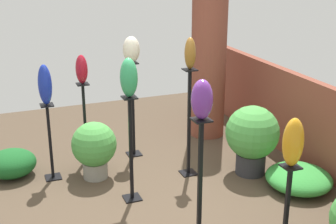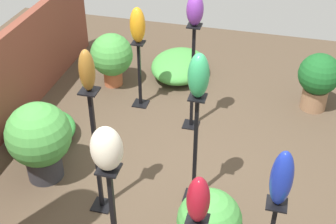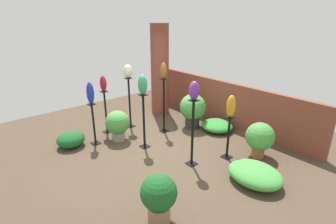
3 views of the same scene
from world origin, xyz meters
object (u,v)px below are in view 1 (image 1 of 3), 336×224
object	(u,v)px
brick_pillar	(209,52)
pedestal_cobalt	(50,145)
art_vase_amber	(293,142)
art_vase_bronze	(190,53)
potted_plant_walkway_edge	(94,147)
art_vase_violet	(202,99)
art_vase_ruby	(82,69)
pedestal_bronze	(189,127)
pedestal_violet	(200,194)
art_vase_jade	(129,78)
pedestal_jade	(131,154)
pedestal_amber	(286,215)
pedestal_ivory	(133,114)
potted_plant_mid_left	(252,136)
pedestal_ruby	(85,126)
art_vase_cobalt	(45,85)
art_vase_ivory	(131,49)

from	to	relation	value
brick_pillar	pedestal_cobalt	bearing A→B (deg)	-75.03
pedestal_cobalt	art_vase_amber	world-z (taller)	art_vase_amber
art_vase_bronze	potted_plant_walkway_edge	xyz separation A→B (m)	(-0.34, -1.17, -1.19)
art_vase_violet	brick_pillar	bearing A→B (deg)	152.83
pedestal_cobalt	art_vase_ruby	bearing A→B (deg)	127.44
pedestal_bronze	pedestal_violet	bearing A→B (deg)	-20.31
brick_pillar	art_vase_jade	xyz separation A→B (m)	(1.57, -1.74, 0.15)
art_vase_amber	art_vase_jade	bearing A→B (deg)	-145.40
pedestal_jade	pedestal_amber	bearing A→B (deg)	34.60
brick_pillar	pedestal_ivory	distance (m)	1.55
pedestal_cobalt	art_vase_jade	bearing A→B (deg)	42.02
pedestal_jade	pedestal_bronze	xyz separation A→B (m)	(-0.37, 0.89, 0.07)
potted_plant_mid_left	pedestal_jade	bearing A→B (deg)	-87.01
pedestal_ruby	art_vase_cobalt	world-z (taller)	art_vase_cobalt
pedestal_amber	art_vase_jade	world-z (taller)	art_vase_jade
pedestal_violet	pedestal_ruby	distance (m)	2.60
pedestal_jade	art_vase_jade	bearing A→B (deg)	0.00
art_vase_amber	potted_plant_walkway_edge	bearing A→B (deg)	-149.14
brick_pillar	pedestal_bronze	distance (m)	1.62
brick_pillar	pedestal_ruby	bearing A→B (deg)	-82.31
art_vase_bronze	art_vase_ivory	world-z (taller)	art_vase_bronze
brick_pillar	pedestal_cobalt	world-z (taller)	brick_pillar
pedestal_cobalt	pedestal_bronze	distance (m)	1.78
pedestal_ruby	art_vase_jade	distance (m)	1.65
pedestal_ivory	pedestal_violet	bearing A→B (deg)	-2.45
pedestal_violet	art_vase_jade	size ratio (longest dim) A/B	3.17
art_vase_jade	art_vase_ruby	bearing A→B (deg)	-168.29
art_vase_bronze	pedestal_ruby	bearing A→B (deg)	-128.82
pedestal_bronze	art_vase_cobalt	bearing A→B (deg)	-107.21
pedestal_bronze	art_vase_ruby	size ratio (longest dim) A/B	3.63
pedestal_jade	art_vase_bronze	size ratio (longest dim) A/B	3.23
pedestal_violet	brick_pillar	bearing A→B (deg)	152.83
art_vase_jade	pedestal_ivory	bearing A→B (deg)	161.72
pedestal_ruby	art_vase_amber	world-z (taller)	art_vase_amber
pedestal_cobalt	art_vase_ivory	distance (m)	1.65
pedestal_jade	pedestal_cobalt	size ratio (longest dim) A/B	1.27
pedestal_bronze	art_vase_amber	distance (m)	1.98
brick_pillar	pedestal_bronze	xyz separation A→B (m)	(1.20, -0.85, -0.68)
art_vase_ivory	potted_plant_mid_left	world-z (taller)	art_vase_ivory
brick_pillar	pedestal_jade	bearing A→B (deg)	-47.91
pedestal_violet	pedestal_ruby	xyz separation A→B (m)	(-2.54, -0.56, -0.14)
art_vase_violet	art_vase_cobalt	bearing A→B (deg)	-152.77
potted_plant_walkway_edge	art_vase_bronze	bearing A→B (deg)	73.75
pedestal_cobalt	potted_plant_mid_left	distance (m)	2.59
brick_pillar	art_vase_cobalt	size ratio (longest dim) A/B	5.28
pedestal_ruby	art_vase_amber	distance (m)	3.21
pedestal_ruby	potted_plant_mid_left	bearing A→B (deg)	57.92
pedestal_ruby	brick_pillar	bearing A→B (deg)	97.69
art_vase_ivory	potted_plant_mid_left	size ratio (longest dim) A/B	0.38
pedestal_jade	pedestal_violet	world-z (taller)	pedestal_violet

